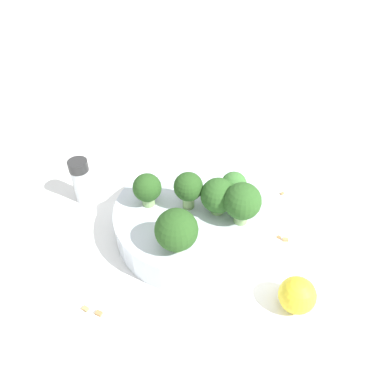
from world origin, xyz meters
TOP-DOWN VIEW (x-y plane):
  - ground_plane at (0.00, 0.00)m, footprint 3.00×3.00m
  - bowl at (0.00, 0.00)m, footprint 0.22×0.22m
  - broccoli_floret_0 at (0.07, 0.03)m, footprint 0.05×0.05m
  - broccoli_floret_1 at (0.00, -0.01)m, footprint 0.04×0.04m
  - broccoli_floret_2 at (-0.02, 0.03)m, footprint 0.05×0.05m
  - broccoli_floret_3 at (-0.03, 0.07)m, footprint 0.05×0.05m
  - broccoli_floret_4 at (-0.05, 0.04)m, footprint 0.04×0.04m
  - broccoli_floret_5 at (0.04, -0.05)m, footprint 0.04×0.04m
  - pepper_shaker at (0.07, -0.18)m, footprint 0.03×0.03m
  - lemon_wedge at (0.01, 0.18)m, footprint 0.05×0.05m
  - almond_crumb_0 at (0.19, -0.01)m, footprint 0.01×0.01m
  - almond_crumb_1 at (-0.08, 0.11)m, footprint 0.01×0.01m
  - almond_crumb_2 at (-0.16, 0.05)m, footprint 0.01×0.01m
  - almond_crumb_3 at (-0.08, 0.10)m, footprint 0.00×0.01m
  - almond_crumb_4 at (0.18, 0.01)m, footprint 0.01×0.01m

SIDE VIEW (x-z plane):
  - ground_plane at x=0.00m, z-range 0.00..0.00m
  - almond_crumb_3 at x=-0.08m, z-range 0.00..0.01m
  - almond_crumb_2 at x=-0.16m, z-range 0.00..0.01m
  - almond_crumb_0 at x=0.19m, z-range 0.00..0.01m
  - almond_crumb_1 at x=-0.08m, z-range 0.00..0.01m
  - almond_crumb_4 at x=0.18m, z-range 0.00..0.01m
  - lemon_wedge at x=0.01m, z-range 0.00..0.05m
  - bowl at x=0.00m, z-range 0.00..0.05m
  - pepper_shaker at x=0.07m, z-range 0.00..0.08m
  - broccoli_floret_5 at x=0.04m, z-range 0.05..0.10m
  - broccoli_floret_2 at x=-0.02m, z-range 0.05..0.10m
  - broccoli_floret_0 at x=0.07m, z-range 0.05..0.11m
  - broccoli_floret_4 at x=-0.05m, z-range 0.05..0.11m
  - broccoli_floret_1 at x=0.00m, z-range 0.05..0.11m
  - broccoli_floret_3 at x=-0.03m, z-range 0.05..0.11m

